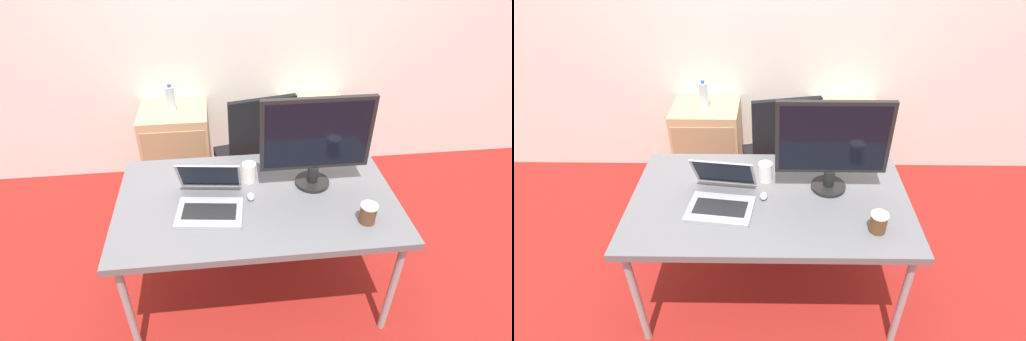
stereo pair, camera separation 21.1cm
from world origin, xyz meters
TOP-DOWN VIEW (x-y plane):
  - ground_plane at (0.00, 0.00)m, footprint 14.00×14.00m
  - wall_back at (0.00, 1.42)m, footprint 10.00×0.05m
  - desk at (0.00, 0.00)m, footprint 1.50×0.86m
  - office_chair at (0.06, 0.75)m, footprint 0.56×0.60m
  - cabinet_left at (-0.53, 1.18)m, footprint 0.53×0.42m
  - cabinet_right at (0.59, 1.18)m, footprint 0.53×0.42m
  - water_bottle at (-0.53, 1.18)m, footprint 0.07×0.07m
  - laptop_center at (-0.25, -0.05)m, footprint 0.36×0.38m
  - monitor at (0.32, 0.09)m, footprint 0.60×0.19m
  - mouse at (-0.03, -0.01)m, footprint 0.04×0.06m
  - coffee_cup_white at (-0.03, 0.16)m, footprint 0.08×0.08m
  - coffee_cup_brown at (0.53, -0.25)m, footprint 0.09×0.09m

SIDE VIEW (x-z plane):
  - ground_plane at x=0.00m, z-range 0.00..0.00m
  - cabinet_left at x=-0.53m, z-range 0.00..0.69m
  - cabinet_right at x=0.59m, z-range 0.00..0.69m
  - office_chair at x=0.06m, z-range -0.14..0.91m
  - desk at x=0.00m, z-range 0.32..1.05m
  - mouse at x=-0.03m, z-range 0.73..0.77m
  - laptop_center at x=-0.25m, z-range 0.67..0.90m
  - coffee_cup_brown at x=0.53m, z-range 0.73..0.84m
  - coffee_cup_white at x=-0.03m, z-range 0.73..0.85m
  - water_bottle at x=-0.53m, z-range 0.68..0.90m
  - monitor at x=0.32m, z-range 0.76..1.29m
  - wall_back at x=0.00m, z-range 0.00..2.60m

